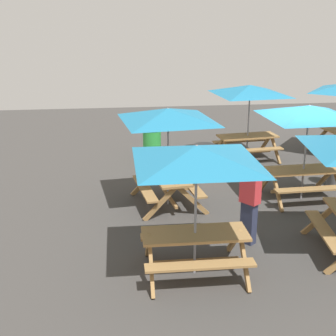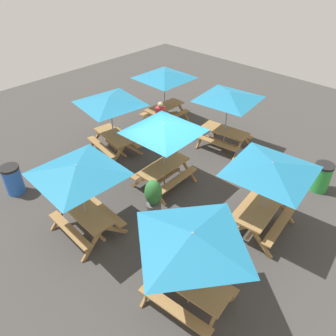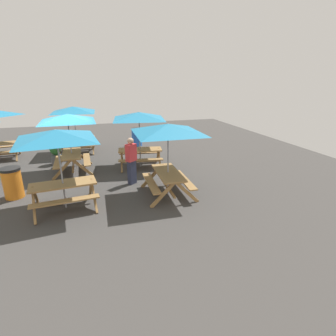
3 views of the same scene
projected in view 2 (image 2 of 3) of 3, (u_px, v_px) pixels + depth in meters
ground_plane at (174, 185)px, 10.97m from camera, size 24.17×24.17×0.00m
picnic_table_0 at (228, 100)px, 11.73m from camera, size 2.81×2.81×2.34m
picnic_table_1 at (110, 104)px, 11.44m from camera, size 2.80×2.80×2.34m
picnic_table_2 at (164, 79)px, 13.44m from camera, size 2.83×2.83×2.34m
picnic_table_3 at (164, 132)px, 9.84m from camera, size 2.83×2.83×2.34m
picnic_table_4 at (192, 244)px, 6.33m from camera, size 2.22×2.22×2.34m
picnic_table_5 at (78, 175)px, 8.12m from camera, size 2.83×2.83×2.34m
picnic_table_6 at (270, 172)px, 8.21m from camera, size 2.81×2.81×2.34m
trash_bin_blue at (13, 180)px, 10.40m from camera, size 0.59×0.59×0.98m
trash_bin_orange at (243, 166)px, 11.01m from camera, size 0.59×0.59×0.98m
trash_bin_green at (321, 177)px, 10.50m from camera, size 0.59×0.59×0.98m
potted_plant_0 at (153, 197)px, 9.48m from camera, size 0.50×0.50×1.24m
person_standing at (161, 121)px, 12.81m from camera, size 0.39×0.42×1.67m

